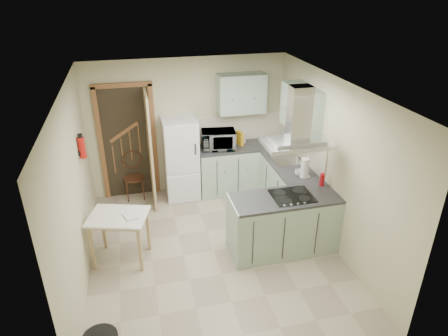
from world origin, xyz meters
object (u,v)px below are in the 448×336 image
object	(u,v)px
peninsula	(284,223)
drop_leaf_table	(121,238)
fridge	(181,159)
microwave	(218,140)
extractor_hood	(297,143)
bentwood_chair	(134,178)

from	to	relation	value
peninsula	drop_leaf_table	xyz separation A→B (m)	(-2.35, 0.32, -0.08)
fridge	microwave	xyz separation A→B (m)	(0.69, -0.02, 0.32)
fridge	extractor_hood	world-z (taller)	extractor_hood
peninsula	bentwood_chair	size ratio (longest dim) A/B	1.91
fridge	drop_leaf_table	xyz separation A→B (m)	(-1.12, -1.66, -0.38)
extractor_hood	microwave	distance (m)	2.16
microwave	peninsula	bearing A→B (deg)	-67.09
fridge	microwave	bearing A→B (deg)	-1.87
extractor_hood	microwave	size ratio (longest dim) A/B	1.49
fridge	microwave	world-z (taller)	fridge
fridge	bentwood_chair	distance (m)	0.94
peninsula	microwave	world-z (taller)	microwave
bentwood_chair	extractor_hood	bearing A→B (deg)	-46.37
fridge	drop_leaf_table	bearing A→B (deg)	-124.05
extractor_hood	microwave	world-z (taller)	extractor_hood
bentwood_chair	microwave	distance (m)	1.70
extractor_hood	fridge	bearing A→B (deg)	123.79
fridge	extractor_hood	bearing A→B (deg)	-56.21
microwave	drop_leaf_table	bearing A→B (deg)	-130.25
drop_leaf_table	bentwood_chair	distance (m)	1.80
extractor_hood	microwave	bearing A→B (deg)	107.86
microwave	extractor_hood	bearing A→B (deg)	-64.40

